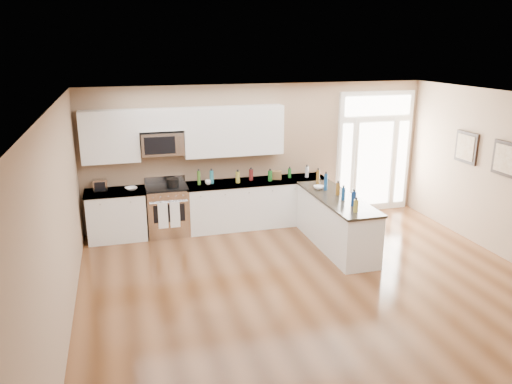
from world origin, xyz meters
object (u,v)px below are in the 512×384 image
kitchen_range (168,210)px  peninsula_cabinet (336,224)px  stockpot (173,183)px  toaster_oven (100,185)px

kitchen_range → peninsula_cabinet: bearing=-26.9°
peninsula_cabinet → stockpot: bearing=153.3°
toaster_oven → peninsula_cabinet: bearing=-24.8°
kitchen_range → toaster_oven: (-1.20, 0.08, 0.57)m
peninsula_cabinet → toaster_oven: 4.37m
peninsula_cabinet → kitchen_range: kitchen_range is taller
kitchen_range → toaster_oven: 1.33m
stockpot → toaster_oven: (-1.31, 0.16, 0.01)m
kitchen_range → stockpot: stockpot is taller
stockpot → toaster_oven: toaster_oven is taller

